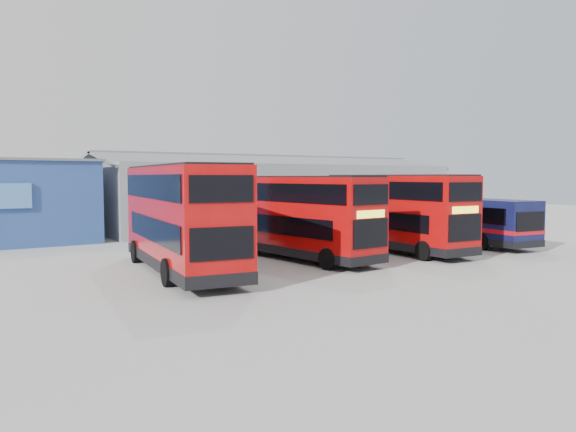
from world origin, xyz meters
The scene contains 6 objects.
ground_plane centered at (0.00, 0.00, 0.00)m, with size 120.00×120.00×0.00m, color #9A9A95.
maintenance_shed centered at (8.00, 20.00, 2.60)m, with size 30.50×12.00×5.89m.
double_decker_left centered at (-8.31, 1.69, 2.26)m, with size 4.18×10.99×4.54m.
double_decker_centre centered at (-1.89, 2.19, 2.04)m, with size 3.01×9.83×4.10m.
double_decker_right centered at (4.09, 1.57, 2.07)m, with size 3.10×10.00×4.17m.
single_decker_blue centered at (9.93, 1.91, 1.37)m, with size 3.72×10.41×2.77m.
Camera 1 is at (-17.76, -20.26, 4.07)m, focal length 35.00 mm.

